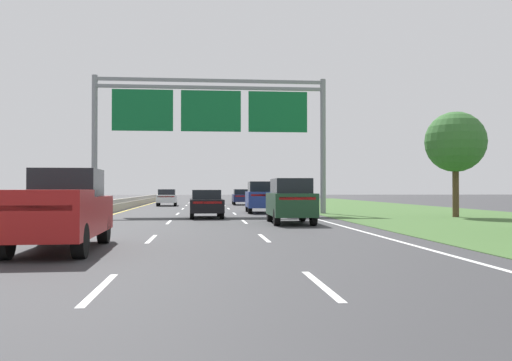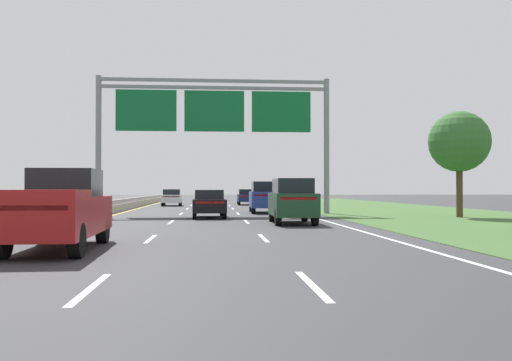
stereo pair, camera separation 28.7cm
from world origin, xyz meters
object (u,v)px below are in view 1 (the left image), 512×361
Objects in this scene: car_navy_right_lane_sedan at (242,197)px; car_darkgreen_right_lane_suv at (290,200)px; pickup_truck_red at (61,210)px; car_white_left_lane_sedan at (167,197)px; car_blue_right_lane_suv at (261,197)px; roadside_tree_mid at (455,142)px; car_black_centre_lane_sedan at (206,203)px; overhead_sign_gantry at (211,117)px.

car_darkgreen_right_lane_suv is (0.27, -30.00, 0.28)m from car_navy_right_lane_sedan.
car_white_left_lane_sedan is at bearing -2.00° from pickup_truck_red.
car_blue_right_lane_suv is 0.79× the size of roadside_tree_mid.
pickup_truck_red is at bearing 162.57° from car_blue_right_lane_suv.
car_blue_right_lane_suv is at bearing -156.75° from car_white_left_lane_sedan.
roadside_tree_mid is at bearing -143.72° from car_white_left_lane_sedan.
roadside_tree_mid is (10.48, -7.03, 3.20)m from car_blue_right_lane_suv.
car_darkgreen_right_lane_suv is 0.78× the size of roadside_tree_mid.
roadside_tree_mid reaches higher than car_black_centre_lane_sedan.
car_white_left_lane_sedan is at bearing 127.88° from roadside_tree_mid.
car_blue_right_lane_suv reaches higher than car_navy_right_lane_sedan.
car_navy_right_lane_sedan is (3.34, 20.13, -5.46)m from overhead_sign_gantry.
car_black_centre_lane_sedan is (3.93, 16.19, -0.26)m from pickup_truck_red.
overhead_sign_gantry is 2.49× the size of roadside_tree_mid.
car_navy_right_lane_sedan is (3.66, 24.42, 0.00)m from car_black_centre_lane_sedan.
pickup_truck_red is at bearing 164.84° from car_black_centre_lane_sedan.
pickup_truck_red is 1.23× the size of car_black_centre_lane_sedan.
car_white_left_lane_sedan is at bearing 7.91° from car_black_centre_lane_sedan.
car_darkgreen_right_lane_suv is at bearing -178.76° from car_navy_right_lane_sedan.
car_white_left_lane_sedan is (-3.97, 17.67, -5.46)m from overhead_sign_gantry.
roadside_tree_mid reaches higher than car_darkgreen_right_lane_suv.
pickup_truck_red is at bearing 170.14° from car_navy_right_lane_sedan.
pickup_truck_red is 38.15m from car_white_left_lane_sedan.
roadside_tree_mid is (13.88, -5.28, -1.98)m from overhead_sign_gantry.
car_navy_right_lane_sedan is 0.73× the size of roadside_tree_mid.
overhead_sign_gantry is at bearing 21.38° from car_darkgreen_right_lane_suv.
pickup_truck_red is 1.23× the size of car_navy_right_lane_sedan.
pickup_truck_red is 1.15× the size of car_blue_right_lane_suv.
pickup_truck_red reaches higher than car_navy_right_lane_sedan.
car_blue_right_lane_suv is 18.38m from car_navy_right_lane_sedan.
overhead_sign_gantry is at bearing -13.30° from pickup_truck_red.
overhead_sign_gantry reaches higher than car_darkgreen_right_lane_suv.
overhead_sign_gantry is 3.39× the size of car_white_left_lane_sedan.
car_black_centre_lane_sedan is 24.70m from car_navy_right_lane_sedan.
overhead_sign_gantry reaches higher than car_white_left_lane_sedan.
car_blue_right_lane_suv is (3.40, 1.75, -5.18)m from overhead_sign_gantry.
car_black_centre_lane_sedan is 7.10m from car_blue_right_lane_suv.
car_blue_right_lane_suv reaches higher than car_white_left_lane_sedan.
roadside_tree_mid is at bearing -122.32° from car_blue_right_lane_suv.
car_darkgreen_right_lane_suv is at bearing -155.94° from roadside_tree_mid.
car_white_left_lane_sedan is 29.28m from roadside_tree_mid.
overhead_sign_gantry is 14.99m from roadside_tree_mid.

